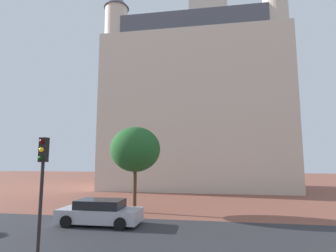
{
  "coord_description": "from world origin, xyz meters",
  "views": [
    {
      "loc": [
        1.8,
        -2.82,
        3.61
      ],
      "look_at": [
        -0.42,
        10.86,
        5.38
      ],
      "focal_mm": 27.82,
      "sensor_mm": 36.0,
      "label": 1
    }
  ],
  "objects": [
    {
      "name": "street_asphalt_strip",
      "position": [
        0.0,
        9.91,
        0.0
      ],
      "size": [
        120.0,
        6.62,
        0.0
      ],
      "primitive_type": "cube",
      "color": "#2D2D33",
      "rests_on": "ground_plane"
    },
    {
      "name": "ground_plane",
      "position": [
        0.0,
        10.0,
        0.0
      ],
      "size": [
        120.0,
        120.0,
        0.0
      ],
      "primitive_type": "plane",
      "color": "brown"
    },
    {
      "name": "car_silver",
      "position": [
        -4.34,
        11.37,
        0.66
      ],
      "size": [
        4.54,
        2.01,
        1.36
      ],
      "color": "#B2B2BC",
      "rests_on": "ground_plane"
    },
    {
      "name": "traffic_light_pole",
      "position": [
        -4.27,
        5.92,
        3.09
      ],
      "size": [
        0.28,
        0.34,
        4.41
      ],
      "color": "black",
      "rests_on": "ground_plane"
    },
    {
      "name": "landmark_building",
      "position": [
        0.2,
        30.77,
        11.84
      ],
      "size": [
        22.53,
        11.2,
        39.58
      ],
      "color": "beige",
      "rests_on": "ground_plane"
    },
    {
      "name": "tree_curb_far",
      "position": [
        -3.44,
        15.02,
        4.3
      ],
      "size": [
        3.52,
        3.52,
        5.9
      ],
      "color": "#4C3823",
      "rests_on": "ground_plane"
    }
  ]
}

